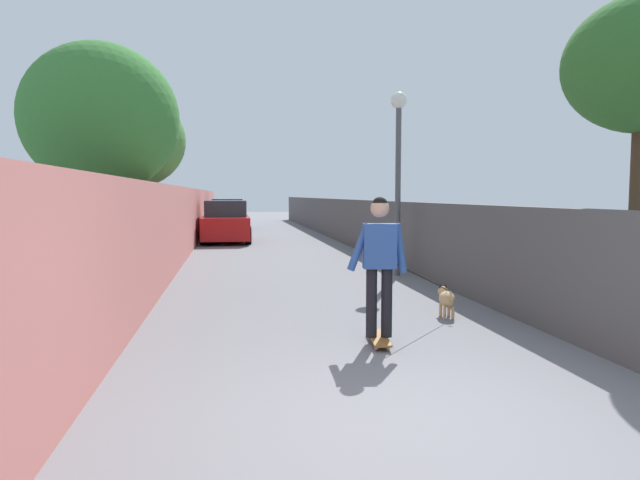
{
  "coord_description": "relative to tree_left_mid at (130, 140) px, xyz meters",
  "views": [
    {
      "loc": [
        -3.96,
        1.36,
        1.77
      ],
      "look_at": [
        5.46,
        -0.1,
        1.0
      ],
      "focal_mm": 31.87,
      "sensor_mm": 36.0,
      "label": 1
    }
  ],
  "objects": [
    {
      "name": "car_near",
      "position": [
        4.63,
        -2.62,
        -2.59
      ],
      "size": [
        4.28,
        1.8,
        1.54
      ],
      "color": "#B71414",
      "rests_on": "ground"
    },
    {
      "name": "person_skateboarder",
      "position": [
        -10.54,
        -4.56,
        -2.25
      ],
      "size": [
        0.26,
        0.72,
        1.65
      ],
      "color": "black",
      "rests_on": "skateboard"
    },
    {
      "name": "wall_left",
      "position": [
        -1.0,
        -1.47,
        -2.32
      ],
      "size": [
        48.0,
        0.3,
        1.97
      ],
      "primitive_type": "cube",
      "color": "#CC726B",
      "rests_on": "ground"
    },
    {
      "name": "car_far",
      "position": [
        12.37,
        -2.62,
        -2.59
      ],
      "size": [
        4.02,
        1.8,
        1.54
      ],
      "color": "navy",
      "rests_on": "ground"
    },
    {
      "name": "dog",
      "position": [
        -9.25,
        -5.9,
        -3.03
      ],
      "size": [
        1.58,
        1.47,
        1.06
      ],
      "color": "tan",
      "rests_on": "ground"
    },
    {
      "name": "tree_left_far",
      "position": [
        -5.5,
        -0.41,
        -0.11
      ],
      "size": [
        2.93,
        2.93,
        4.63
      ],
      "color": "#473523",
      "rests_on": "ground"
    },
    {
      "name": "ground_plane",
      "position": [
        1.0,
        -4.22,
        -3.31
      ],
      "size": [
        80.0,
        80.0,
        0.0
      ],
      "primitive_type": "plane",
      "color": "slate"
    },
    {
      "name": "tree_left_mid",
      "position": [
        0.0,
        0.0,
        0.0
      ],
      "size": [
        3.13,
        3.13,
        4.71
      ],
      "color": "#473523",
      "rests_on": "ground"
    },
    {
      "name": "lamp_post",
      "position": [
        -5.05,
        -6.41,
        -0.57
      ],
      "size": [
        0.36,
        0.36,
        3.96
      ],
      "color": "#4C4C51",
      "rests_on": "ground"
    },
    {
      "name": "skateboard",
      "position": [
        -10.54,
        -4.56,
        -3.24
      ],
      "size": [
        0.82,
        0.29,
        0.08
      ],
      "color": "brown",
      "rests_on": "ground"
    },
    {
      "name": "fence_right",
      "position": [
        -1.0,
        -6.96,
        -2.51
      ],
      "size": [
        48.0,
        0.3,
        1.6
      ],
      "primitive_type": "cube",
      "color": "#4C4C4C",
      "rests_on": "ground"
    }
  ]
}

